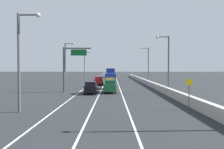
{
  "coord_description": "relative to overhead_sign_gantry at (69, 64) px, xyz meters",
  "views": [
    {
      "loc": [
        -0.03,
        -5.99,
        4.11
      ],
      "look_at": [
        -0.06,
        40.54,
        2.71
      ],
      "focal_mm": 36.95,
      "sensor_mm": 36.0,
      "label": 1
    }
  ],
  "objects": [
    {
      "name": "lane_stripe_center",
      "position": [
        5.26,
        22.82,
        -4.73
      ],
      "size": [
        0.16,
        130.0,
        0.0
      ],
      "primitive_type": "cube",
      "color": "silver",
      "rests_on": "ground_plane"
    },
    {
      "name": "lamp_post_left_near",
      "position": [
        -1.01,
        -17.14,
        0.56
      ],
      "size": [
        2.14,
        0.44,
        9.11
      ],
      "color": "#4C4C51",
      "rests_on": "ground_plane"
    },
    {
      "name": "lane_stripe_left",
      "position": [
        1.76,
        22.82,
        -4.73
      ],
      "size": [
        0.16,
        130.0,
        0.0
      ],
      "primitive_type": "cube",
      "color": "silver",
      "rests_on": "ground_plane"
    },
    {
      "name": "car_white_0",
      "position": [
        3.94,
        59.02,
        -3.69
      ],
      "size": [
        1.87,
        4.04,
        2.1
      ],
      "color": "white",
      "rests_on": "ground_plane"
    },
    {
      "name": "car_yellow_3",
      "position": [
        6.87,
        5.9,
        -3.66
      ],
      "size": [
        1.98,
        4.46,
        2.14
      ],
      "color": "gold",
      "rests_on": "ground_plane"
    },
    {
      "name": "lamp_post_right_second",
      "position": [
        15.8,
        -2.16,
        0.56
      ],
      "size": [
        2.14,
        0.44,
        9.11
      ],
      "color": "#4C4C51",
      "rests_on": "ground_plane"
    },
    {
      "name": "lamp_post_left_mid",
      "position": [
        -1.88,
        8.03,
        0.56
      ],
      "size": [
        2.14,
        0.44,
        9.11
      ],
      "color": "#4C4C51",
      "rests_on": "ground_plane"
    },
    {
      "name": "overhead_sign_gantry",
      "position": [
        0.0,
        0.0,
        0.0
      ],
      "size": [
        4.68,
        0.36,
        7.5
      ],
      "color": "#47474C",
      "rests_on": "ground_plane"
    },
    {
      "name": "car_black_1",
      "position": [
        3.9,
        -2.08,
        -3.76
      ],
      "size": [
        1.98,
        4.71,
        1.94
      ],
      "color": "black",
      "rests_on": "ground_plane"
    },
    {
      "name": "car_green_4",
      "position": [
        6.92,
        -0.73,
        -3.68
      ],
      "size": [
        2.0,
        4.46,
        2.1
      ],
      "color": "#196033",
      "rests_on": "ground_plane"
    },
    {
      "name": "ground_plane",
      "position": [
        7.26,
        31.82,
        -4.73
      ],
      "size": [
        320.0,
        320.0,
        0.0
      ],
      "primitive_type": "plane",
      "color": "#26282B"
    },
    {
      "name": "jersey_barrier_right",
      "position": [
        15.56,
        7.82,
        -4.18
      ],
      "size": [
        0.6,
        120.0,
        1.1
      ],
      "primitive_type": "cube",
      "color": "#B2ADA3",
      "rests_on": "ground_plane"
    },
    {
      "name": "lane_stripe_right",
      "position": [
        8.76,
        22.82,
        -4.73
      ],
      "size": [
        0.16,
        130.0,
        0.0
      ],
      "primitive_type": "cube",
      "color": "silver",
      "rests_on": "ground_plane"
    },
    {
      "name": "car_red_2",
      "position": [
        4.04,
        16.86,
        -3.76
      ],
      "size": [
        1.95,
        4.26,
        1.94
      ],
      "color": "red",
      "rests_on": "ground_plane"
    },
    {
      "name": "speed_advisory_sign",
      "position": [
        14.66,
        -16.08,
        -2.96
      ],
      "size": [
        0.6,
        0.11,
        3.0
      ],
      "color": "#4C4C51",
      "rests_on": "ground_plane"
    },
    {
      "name": "box_truck",
      "position": [
        6.87,
        16.94,
        -2.95
      ],
      "size": [
        2.48,
        9.42,
        3.91
      ],
      "color": "navy",
      "rests_on": "ground_plane"
    },
    {
      "name": "lamp_post_right_third",
      "position": [
        15.95,
        18.81,
        0.56
      ],
      "size": [
        2.14,
        0.44,
        9.11
      ],
      "color": "#4C4C51",
      "rests_on": "ground_plane"
    },
    {
      "name": "lamp_post_left_far",
      "position": [
        -1.07,
        33.2,
        0.56
      ],
      "size": [
        2.14,
        0.44,
        9.11
      ],
      "color": "#4C4C51",
      "rests_on": "ground_plane"
    }
  ]
}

